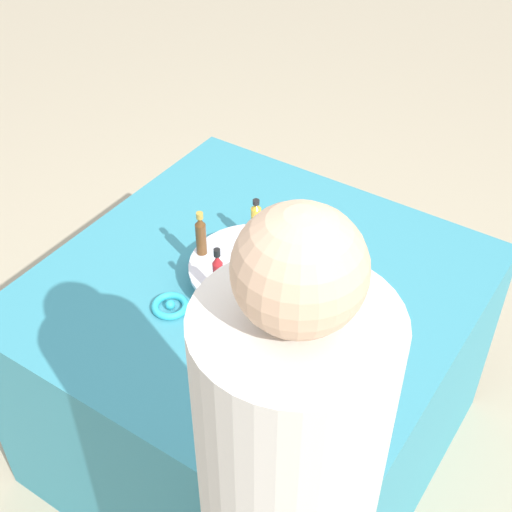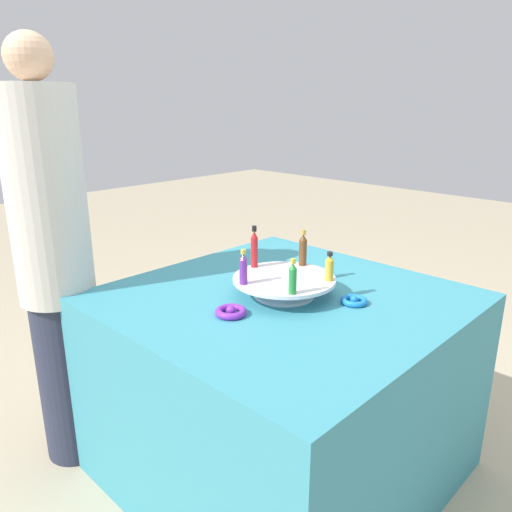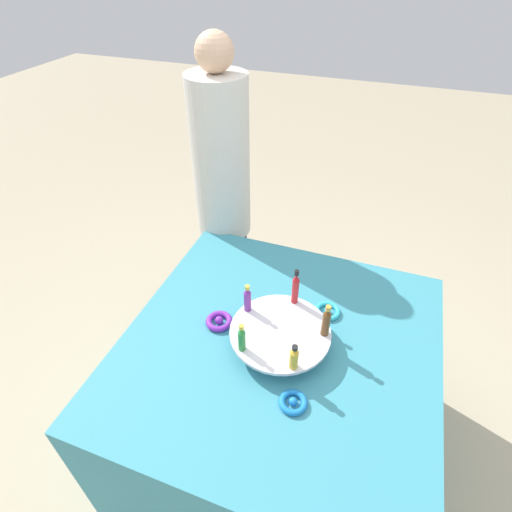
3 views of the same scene
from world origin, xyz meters
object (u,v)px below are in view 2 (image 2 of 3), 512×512
Objects in this scene: bottle_red at (254,248)px; bottle_gold at (329,267)px; bottle_brown at (303,249)px; ribbon_bow_teal at (267,271)px; display_stand at (284,283)px; bottle_green at (293,278)px; ribbon_bow_purple at (231,312)px; person_figure at (55,264)px; bottle_purple at (243,268)px; ribbon_bow_blue at (354,301)px.

bottle_gold is (0.07, -0.28, -0.02)m from bottle_red.
bottle_brown is at bearing -39.28° from bottle_red.
bottle_gold is at bearing -98.36° from ribbon_bow_teal.
display_stand is 0.17m from bottle_green.
ribbon_bow_purple is (-0.14, 0.13, -0.11)m from bottle_green.
person_figure is (-0.40, 0.77, -0.04)m from bottle_green.
bottle_gold is 0.36m from ribbon_bow_purple.
ribbon_bow_purple is at bearing 156.57° from bottle_gold.
bottle_purple reaches higher than ribbon_bow_teal.
ribbon_bow_teal is 0.77m from person_figure.
display_stand reaches higher than ribbon_bow_teal.
bottle_green is (-0.09, -0.12, 0.07)m from display_stand.
bottle_green reaches higher than ribbon_bow_blue.
bottle_red is at bearing 140.72° from bottle_brown.
bottle_green is at bearing 154.86° from ribbon_bow_blue.
bottle_brown is at bearing 68.72° from bottle_gold.
ribbon_bow_teal is at bearing 57.14° from display_stand.
ribbon_bow_teal is at bearing 54.66° from bottle_green.
bottle_green reaches higher than ribbon_bow_teal.
person_figure is at bearing 127.07° from display_stand.
bottle_red is at bearing 7.83° from person_figure.
bottle_red reaches higher than bottle_purple.
bottle_green is 0.28m from bottle_brown.
ribbon_bow_blue is 0.06× the size of person_figure.
display_stand is 3.52× the size of ribbon_bow_purple.
bottle_brown is 0.20m from ribbon_bow_teal.
bottle_red reaches higher than bottle_green.
person_figure is (-0.62, 0.45, 0.07)m from ribbon_bow_teal.
bottle_purple is 0.70m from person_figure.
display_stand is 0.24m from ribbon_bow_blue.
bottle_brown reaches higher than ribbon_bow_blue.
display_stand is 3.61× the size of ribbon_bow_teal.
display_stand is at bearing 122.72° from bottle_gold.
bottle_brown is at bearing 8.99° from person_figure.
bottle_brown is 0.89m from person_figure.
bottle_gold is (0.08, -0.13, 0.07)m from display_stand.
bottle_gold is at bearing -57.28° from display_stand.
ribbon_bow_purple is at bearing -150.73° from bottle_red.
bottle_purple reaches higher than bottle_green.
ribbon_bow_blue is (0.35, -0.22, -0.00)m from ribbon_bow_purple.
bottle_green is 1.17× the size of ribbon_bow_teal.
display_stand is 0.16m from bottle_gold.
bottle_red reaches higher than ribbon_bow_teal.
ribbon_bow_blue is (0.25, -0.27, -0.11)m from bottle_purple.
bottle_red reaches higher than display_stand.
bottle_brown is at bearing -84.31° from ribbon_bow_teal.
ribbon_bow_blue is (0.03, -0.09, -0.10)m from bottle_gold.
bottle_purple is (-0.15, -0.10, -0.02)m from bottle_red.
ribbon_bow_purple is (-0.10, -0.04, -0.11)m from bottle_purple.
bottle_brown is (0.24, 0.15, 0.01)m from bottle_green.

